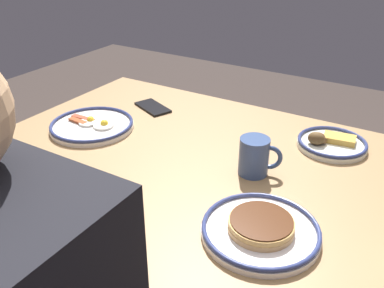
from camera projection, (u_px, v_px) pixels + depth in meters
The scene contains 7 objects.
dining_table at pixel (202, 186), 1.19m from camera, with size 1.32×0.90×0.73m.
plate_near_main at pixel (331, 143), 1.22m from camera, with size 0.20×0.20×0.05m.
plate_center_pancakes at pixel (92, 125), 1.34m from camera, with size 0.27×0.27×0.04m.
plate_far_companion at pixel (261, 229), 0.88m from camera, with size 0.25×0.25×0.04m.
coffee_mug at pixel (255, 156), 1.08m from camera, with size 0.11×0.08×0.10m.
cell_phone at pixel (153, 107), 1.49m from camera, with size 0.14×0.07×0.01m, color black.
fork_near at pixel (62, 214), 0.94m from camera, with size 0.19×0.03×0.01m.
Camera 1 is at (-0.49, 0.86, 1.32)m, focal length 38.60 mm.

